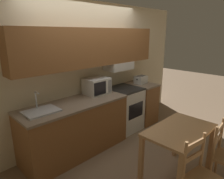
{
  "coord_description": "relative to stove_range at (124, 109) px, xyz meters",
  "views": [
    {
      "loc": [
        -2.29,
        -2.95,
        2.0
      ],
      "look_at": [
        0.05,
        -0.59,
        1.05
      ],
      "focal_mm": 32.0,
      "sensor_mm": 36.0,
      "label": 1
    }
  ],
  "objects": [
    {
      "name": "chair_left_of_table",
      "position": [
        -0.93,
        -2.01,
        -0.01
      ],
      "size": [
        0.44,
        0.44,
        0.89
      ],
      "rotation": [
        0.0,
        0.0,
        -0.16
      ],
      "color": "tan",
      "rests_on": "ground_plane"
    },
    {
      "name": "wall_back",
      "position": [
        -0.65,
        0.26,
        1.05
      ],
      "size": [
        5.35,
        0.38,
        2.55
      ],
      "color": "beige",
      "rests_on": "ground_plane"
    },
    {
      "name": "dining_table",
      "position": [
        -0.61,
        -1.55,
        0.18
      ],
      "size": [
        1.01,
        0.62,
        0.76
      ],
      "color": "tan",
      "rests_on": "ground_plane"
    },
    {
      "name": "lower_counter_right_stub",
      "position": [
        0.57,
        -0.02,
        0.0
      ],
      "size": [
        0.5,
        0.7,
        0.9
      ],
      "color": "brown",
      "rests_on": "ground_plane"
    },
    {
      "name": "toaster",
      "position": [
        0.56,
        0.01,
        0.54
      ],
      "size": [
        0.27,
        0.21,
        0.17
      ],
      "color": "silver",
      "rests_on": "lower_counter_right_stub"
    },
    {
      "name": "microwave",
      "position": [
        -0.65,
        0.11,
        0.6
      ],
      "size": [
        0.44,
        0.35,
        0.3
      ],
      "color": "silver",
      "rests_on": "lower_counter_main"
    },
    {
      "name": "stove_range",
      "position": [
        0.0,
        0.0,
        0.0
      ],
      "size": [
        0.62,
        0.65,
        0.9
      ],
      "color": "silver",
      "rests_on": "ground_plane"
    },
    {
      "name": "lower_counter_main",
      "position": [
        -1.23,
        -0.02,
        0.0
      ],
      "size": [
        1.83,
        0.7,
        0.9
      ],
      "color": "brown",
      "rests_on": "ground_plane"
    },
    {
      "name": "ground_plane",
      "position": [
        -0.67,
        0.32,
        -0.45
      ],
      "size": [
        16.0,
        16.0,
        0.0
      ],
      "primitive_type": "plane",
      "color": "#7F664C"
    },
    {
      "name": "sink_basin",
      "position": [
        -1.8,
        -0.01,
        0.47
      ],
      "size": [
        0.48,
        0.36,
        0.28
      ],
      "color": "#B7BABF",
      "rests_on": "lower_counter_main"
    }
  ]
}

